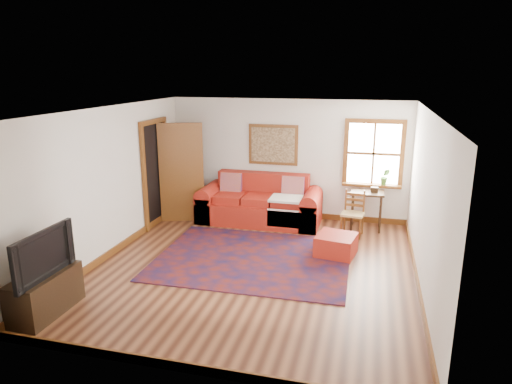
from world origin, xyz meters
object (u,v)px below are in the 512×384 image
(ladder_back_chair, at_px, (353,212))
(side_table, at_px, (367,198))
(red_ottoman, at_px, (336,245))
(red_leather_sofa, at_px, (260,206))
(media_cabinet, at_px, (45,293))

(ladder_back_chair, bearing_deg, side_table, 60.35)
(red_ottoman, relative_size, side_table, 0.82)
(red_ottoman, bearing_deg, side_table, 82.63)
(red_leather_sofa, distance_m, red_ottoman, 2.22)
(media_cabinet, bearing_deg, side_table, 47.97)
(red_leather_sofa, distance_m, ladder_back_chair, 1.95)
(red_leather_sofa, bearing_deg, media_cabinet, -112.59)
(side_table, relative_size, ladder_back_chair, 0.88)
(red_leather_sofa, relative_size, red_ottoman, 3.97)
(side_table, bearing_deg, media_cabinet, -132.03)
(red_leather_sofa, height_order, side_table, red_leather_sofa)
(red_ottoman, relative_size, media_cabinet, 0.63)
(ladder_back_chair, relative_size, media_cabinet, 0.87)
(red_ottoman, bearing_deg, ladder_back_chair, 88.08)
(red_ottoman, height_order, media_cabinet, media_cabinet)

